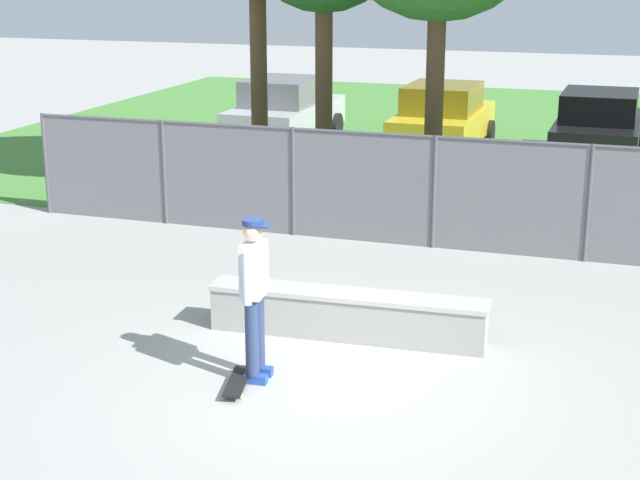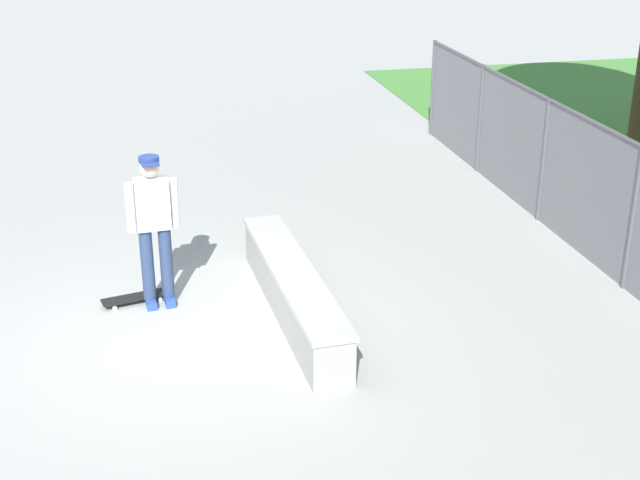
% 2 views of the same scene
% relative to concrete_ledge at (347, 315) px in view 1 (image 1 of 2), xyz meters
% --- Properties ---
extents(ground_plane, '(80.00, 80.00, 0.00)m').
position_rel_concrete_ledge_xyz_m(ground_plane, '(0.20, -1.30, -0.29)').
color(ground_plane, '#9E9E99').
extents(grass_strip, '(26.33, 20.00, 0.02)m').
position_rel_concrete_ledge_xyz_m(grass_strip, '(0.20, 14.44, -0.28)').
color(grass_strip, '#478438').
rests_on(grass_strip, ground).
extents(concrete_ledge, '(3.47, 0.65, 0.58)m').
position_rel_concrete_ledge_xyz_m(concrete_ledge, '(0.00, 0.00, 0.00)').
color(concrete_ledge, '#999993').
rests_on(concrete_ledge, ground).
extents(skateboarder, '(0.32, 0.60, 1.84)m').
position_rel_concrete_ledge_xyz_m(skateboarder, '(-0.61, -1.50, 0.74)').
color(skateboarder, '#2647A5').
rests_on(skateboarder, ground).
extents(skateboard, '(0.37, 0.82, 0.09)m').
position_rel_concrete_ledge_xyz_m(skateboard, '(-0.71, -1.78, -0.22)').
color(skateboard, black).
rests_on(skateboard, ground).
extents(chainlink_fence, '(14.40, 0.07, 1.83)m').
position_rel_concrete_ledge_xyz_m(chainlink_fence, '(0.20, 4.14, 0.70)').
color(chainlink_fence, '#4C4C51').
rests_on(chainlink_fence, ground).
extents(car_silver, '(2.06, 4.22, 1.66)m').
position_rel_concrete_ledge_xyz_m(car_silver, '(-5.19, 11.89, 0.54)').
color(car_silver, '#B7BABF').
rests_on(car_silver, ground).
extents(car_yellow, '(2.06, 4.22, 1.66)m').
position_rel_concrete_ledge_xyz_m(car_yellow, '(-1.22, 11.97, 0.54)').
color(car_yellow, gold).
rests_on(car_yellow, ground).
extents(car_black, '(2.06, 4.22, 1.66)m').
position_rel_concrete_ledge_xyz_m(car_black, '(2.36, 11.83, 0.54)').
color(car_black, black).
rests_on(car_black, ground).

